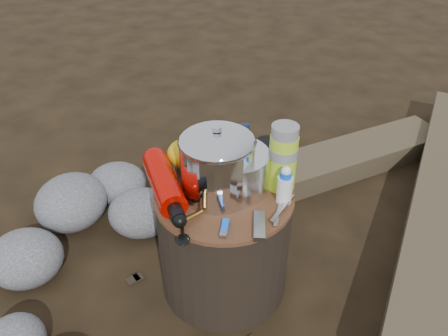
# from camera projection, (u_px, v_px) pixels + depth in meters

# --- Properties ---
(ground) EXTENTS (60.00, 60.00, 0.00)m
(ground) POSITION_uv_depth(u_px,v_px,m) (224.00, 282.00, 1.61)
(ground) COLOR black
(ground) RESTS_ON ground
(stump) EXTENTS (0.42, 0.42, 0.38)m
(stump) POSITION_uv_depth(u_px,v_px,m) (224.00, 241.00, 1.50)
(stump) COLOR black
(stump) RESTS_ON ground
(rock_ring) EXTENTS (0.48, 1.05, 0.21)m
(rock_ring) POSITION_uv_depth(u_px,v_px,m) (81.00, 247.00, 1.60)
(rock_ring) COLOR #58595E
(rock_ring) RESTS_ON ground
(log_small) EXTENTS (1.16, 0.78, 0.10)m
(log_small) POSITION_uv_depth(u_px,v_px,m) (331.00, 163.00, 2.11)
(log_small) COLOR #443928
(log_small) RESTS_ON ground
(foil_windscreen) EXTENTS (0.21, 0.21, 0.13)m
(foil_windscreen) POSITION_uv_depth(u_px,v_px,m) (234.00, 171.00, 1.37)
(foil_windscreen) COLOR silver
(foil_windscreen) RESTS_ON stump
(camping_pot) EXTENTS (0.22, 0.22, 0.22)m
(camping_pot) POSITION_uv_depth(u_px,v_px,m) (217.00, 163.00, 1.33)
(camping_pot) COLOR silver
(camping_pot) RESTS_ON stump
(fuel_bottle) EXTENTS (0.20, 0.34, 0.08)m
(fuel_bottle) POSITION_uv_depth(u_px,v_px,m) (164.00, 182.00, 1.37)
(fuel_bottle) COLOR #BE0801
(fuel_bottle) RESTS_ON stump
(thermos) EXTENTS (0.08, 0.08, 0.21)m
(thermos) POSITION_uv_depth(u_px,v_px,m) (283.00, 158.00, 1.36)
(thermos) COLOR #B0D827
(thermos) RESTS_ON stump
(travel_mug) EXTENTS (0.07, 0.07, 0.11)m
(travel_mug) POSITION_uv_depth(u_px,v_px,m) (267.00, 157.00, 1.45)
(travel_mug) COLOR black
(travel_mug) RESTS_ON stump
(stuff_sack) EXTENTS (0.15, 0.12, 0.10)m
(stuff_sack) POSITION_uv_depth(u_px,v_px,m) (191.00, 154.00, 1.47)
(stuff_sack) COLOR gold
(stuff_sack) RESTS_ON stump
(food_pouch) EXTENTS (0.11, 0.05, 0.14)m
(food_pouch) POSITION_uv_depth(u_px,v_px,m) (232.00, 145.00, 1.48)
(food_pouch) COLOR #0C1745
(food_pouch) RESTS_ON stump
(lighter) EXTENTS (0.02, 0.07, 0.01)m
(lighter) POSITION_uv_depth(u_px,v_px,m) (225.00, 226.00, 1.26)
(lighter) COLOR blue
(lighter) RESTS_ON stump
(multitool) EXTENTS (0.03, 0.11, 0.02)m
(multitool) POSITION_uv_depth(u_px,v_px,m) (259.00, 226.00, 1.26)
(multitool) COLOR #A0A0A5
(multitool) RESTS_ON stump
(pot_grabber) EXTENTS (0.08, 0.14, 0.01)m
(pot_grabber) POSITION_uv_depth(u_px,v_px,m) (279.00, 210.00, 1.32)
(pot_grabber) COLOR #A0A0A5
(pot_grabber) RESTS_ON stump
(spork) EXTENTS (0.06, 0.15, 0.01)m
(spork) POSITION_uv_depth(u_px,v_px,m) (182.00, 223.00, 1.27)
(spork) COLOR black
(spork) RESTS_ON stump
(squeeze_bottle) EXTENTS (0.05, 0.05, 0.11)m
(squeeze_bottle) POSITION_uv_depth(u_px,v_px,m) (285.00, 186.00, 1.33)
(squeeze_bottle) COLOR white
(squeeze_bottle) RESTS_ON stump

